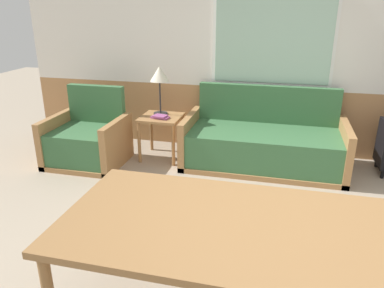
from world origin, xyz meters
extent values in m
plane|color=gray|center=(0.00, 0.00, 0.00)|extent=(16.00, 16.00, 0.00)
cube|color=#AD7A4C|center=(0.00, 2.63, 0.43)|extent=(7.20, 0.06, 0.85)
cube|color=silver|center=(0.00, 2.63, 1.78)|extent=(7.20, 0.06, 1.85)
cube|color=white|center=(-0.25, 2.59, 1.51)|extent=(1.49, 0.01, 1.22)
cube|color=#99BCA8|center=(-0.25, 2.58, 1.51)|extent=(1.41, 0.02, 1.14)
cube|color=#9E7042|center=(-0.25, 2.06, 0.03)|extent=(1.90, 0.89, 0.06)
cube|color=#38663D|center=(-0.25, 2.04, 0.25)|extent=(1.74, 0.81, 0.39)
cube|color=#38663D|center=(-0.25, 2.46, 0.68)|extent=(1.74, 0.10, 0.47)
cube|color=#9E7042|center=(-1.16, 2.06, 0.29)|extent=(0.08, 0.89, 0.59)
cube|color=#9E7042|center=(0.66, 2.06, 0.29)|extent=(0.08, 0.89, 0.59)
cube|color=#9E7042|center=(-2.37, 1.64, 0.03)|extent=(0.90, 0.77, 0.06)
cube|color=#38663D|center=(-2.37, 1.62, 0.25)|extent=(0.74, 0.69, 0.38)
cube|color=#38663D|center=(-2.37, 1.97, 0.68)|extent=(0.74, 0.10, 0.47)
cube|color=#9E7042|center=(-2.78, 1.64, 0.29)|extent=(0.08, 0.77, 0.58)
cube|color=#9E7042|center=(-1.96, 1.64, 0.29)|extent=(0.08, 0.77, 0.58)
cube|color=#9E7042|center=(-1.53, 2.04, 0.54)|extent=(0.50, 0.50, 0.03)
cylinder|color=#9E7042|center=(-1.75, 1.82, 0.26)|extent=(0.04, 0.04, 0.52)
cylinder|color=#9E7042|center=(-1.31, 1.82, 0.26)|extent=(0.04, 0.04, 0.52)
cylinder|color=#9E7042|center=(-1.75, 2.26, 0.26)|extent=(0.04, 0.04, 0.52)
cylinder|color=#9E7042|center=(-1.31, 2.26, 0.26)|extent=(0.04, 0.04, 0.52)
cylinder|color=#262628|center=(-1.56, 2.13, 0.56)|extent=(0.18, 0.18, 0.02)
cylinder|color=#262628|center=(-1.56, 2.13, 0.77)|extent=(0.02, 0.02, 0.40)
cone|color=beige|center=(-1.56, 2.13, 1.07)|extent=(0.23, 0.23, 0.18)
cube|color=#994C84|center=(-1.51, 1.96, 0.56)|extent=(0.23, 0.14, 0.02)
cube|color=#994C84|center=(-1.51, 1.95, 0.58)|extent=(0.18, 0.15, 0.02)
cube|color=olive|center=(-0.24, -0.50, 0.75)|extent=(1.93, 0.98, 0.04)
cylinder|color=olive|center=(-1.14, -0.07, 0.37)|extent=(0.06, 0.06, 0.73)
cylinder|color=black|center=(1.11, 2.06, 0.05)|extent=(0.04, 0.04, 0.10)
cylinder|color=black|center=(1.11, 2.38, 0.05)|extent=(0.04, 0.04, 0.10)
camera|label=1|loc=(-0.07, -2.23, 1.87)|focal=35.00mm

